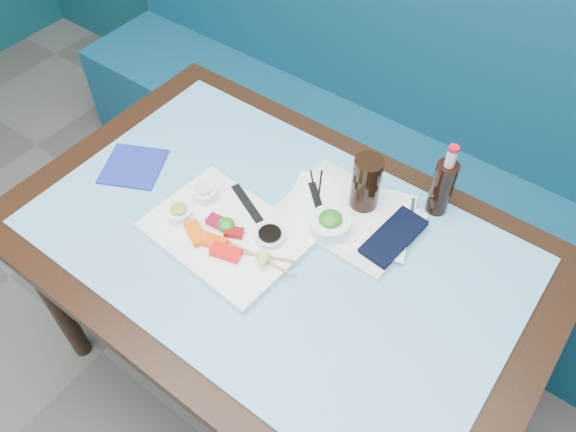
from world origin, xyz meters
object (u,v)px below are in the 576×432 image
Objects in this scene: serving_tray at (348,216)px; blue_napkin at (133,166)px; cola_bottle_body at (442,188)px; cola_glass at (366,183)px; sashimi_plate at (226,233)px; seaweed_bowl at (330,225)px; dining_table at (275,260)px; booth_bench at (409,162)px.

serving_tray is 2.11× the size of blue_napkin.
serving_tray is 0.25m from cola_bottle_body.
cola_bottle_body is (0.16, 0.11, -0.01)m from cola_glass.
sashimi_plate is 2.41× the size of blue_napkin.
cola_bottle_body is at bearing 52.92° from seaweed_bowl.
dining_table is 8.64× the size of blue_napkin.
serving_tray is at bearing -80.47° from booth_bench.
blue_napkin is (-0.58, -0.14, -0.03)m from seaweed_bowl.
seaweed_bowl is at bearing -127.08° from cola_bottle_body.
dining_table is at bearing -121.10° from serving_tray.
seaweed_bowl is at bearing 13.08° from blue_napkin.
dining_table is 0.32m from cola_glass.
cola_bottle_body is at bearing 50.37° from dining_table.
cola_glass is at bearing 23.76° from blue_napkin.
booth_bench is at bearing 119.58° from cola_bottle_body.
dining_table is 8.93× the size of cola_glass.
seaweed_bowl is at bearing -96.43° from serving_tray.
booth_bench is at bearing 97.81° from seaweed_bowl.
sashimi_plate is 0.38m from cola_glass.
cola_glass reaches higher than dining_table.
cola_glass reaches higher than sashimi_plate.
sashimi_plate is 2.39× the size of cola_bottle_body.
serving_tray is 0.10m from cola_glass.
dining_table is 0.48m from cola_bottle_body.
sashimi_plate is 3.72× the size of seaweed_bowl.
dining_table is (0.00, -0.84, 0.29)m from booth_bench.
dining_table is 3.58× the size of sashimi_plate.
cola_bottle_body reaches higher than seaweed_bowl.
booth_bench is 0.89m from dining_table.
serving_tray is (0.11, 0.18, 0.10)m from dining_table.
serving_tray is (0.11, -0.66, 0.39)m from booth_bench.
booth_bench reaches higher than serving_tray.
cola_glass is at bearing 56.71° from sashimi_plate.
booth_bench reaches higher than sashimi_plate.
cola_bottle_body is 0.86m from blue_napkin.
cola_glass reaches higher than serving_tray.
seaweed_bowl is at bearing -82.19° from booth_bench.
cola_glass reaches higher than blue_napkin.
dining_table is at bearing -90.00° from booth_bench.
booth_bench is 28.59× the size of seaweed_bowl.
blue_napkin is (-0.37, 0.03, -0.01)m from sashimi_plate.
cola_bottle_body is (0.18, 0.24, 0.05)m from seaweed_bowl.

